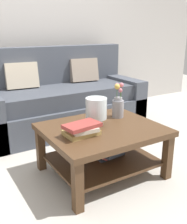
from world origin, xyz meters
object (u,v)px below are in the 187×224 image
coffee_table (103,141)px  glass_hurricane_vase (96,109)px  book_stack_main (82,129)px  flower_pitcher (118,105)px  couch (62,100)px

coffee_table → glass_hurricane_vase: glass_hurricane_vase is taller
coffee_table → book_stack_main: book_stack_main is taller
coffee_table → flower_pitcher: flower_pitcher is taller
couch → glass_hurricane_vase: (-0.24, -1.25, 0.24)m
couch → coffee_table: size_ratio=2.09×
book_stack_main → glass_hurricane_vase: 0.30m
coffee_table → glass_hurricane_vase: size_ratio=4.06×
glass_hurricane_vase → flower_pitcher: bearing=13.9°
coffee_table → book_stack_main: size_ratio=3.21×
glass_hurricane_vase → book_stack_main: bearing=-146.2°
coffee_table → flower_pitcher: (0.28, 0.16, 0.25)m
couch → flower_pitcher: couch is taller
couch → flower_pitcher: (0.06, -1.18, 0.21)m
couch → book_stack_main: bearing=-108.4°
book_stack_main → glass_hurricane_vase: size_ratio=1.26×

